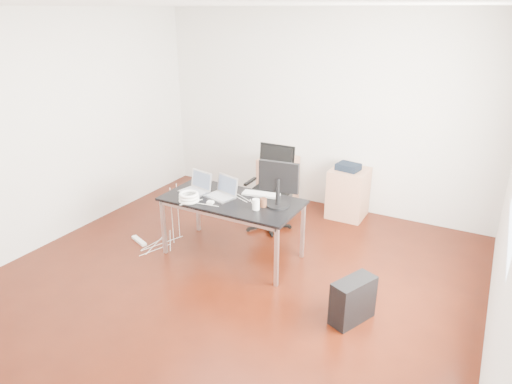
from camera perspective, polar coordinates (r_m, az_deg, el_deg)
The scene contains 18 objects.
room_shell at distance 4.48m, azimuth -2.93°, elevation 4.18°, with size 5.00×5.00×5.00m.
desk at distance 5.28m, azimuth -3.01°, elevation -1.43°, with size 1.60×0.80×0.73m.
office_chair at distance 6.07m, azimuth 1.91°, elevation 1.05°, with size 0.49×0.51×1.08m.
filing_cabinet_left at distance 6.94m, azimuth 2.77°, elevation 1.50°, with size 0.50×0.50×0.70m, color #B37759.
filing_cabinet_right at distance 6.57m, azimuth 11.45°, elevation -0.13°, with size 0.50×0.50×0.70m, color #B37759.
pc_tower at distance 4.50m, azimuth 12.01°, elevation -13.11°, with size 0.20×0.45×0.44m, color black.
wastebasket at distance 6.68m, azimuth 3.54°, elevation -1.28°, with size 0.24×0.24×0.28m, color black.
power_strip at distance 6.04m, azimuth -14.41°, elevation -5.92°, with size 0.30×0.06×0.04m, color white.
laptop_left at distance 5.50m, azimuth -7.42°, elevation 0.62°, with size 0.38×0.32×0.23m.
laptop_right at distance 5.32m, azimuth -4.22°, elevation 0.00°, with size 0.39×0.33×0.23m.
monitor at distance 4.99m, azimuth 2.85°, elevation 1.31°, with size 0.45×0.26×0.51m.
keyboard at distance 5.36m, azimuth 0.64°, elevation -0.28°, with size 0.44×0.14×0.02m, color white.
cup_white at distance 4.96m, azimuth -0.01°, elevation -1.55°, with size 0.08×0.08×0.12m, color white.
cup_brown at distance 5.04m, azimuth 0.92°, elevation -1.32°, with size 0.08×0.08×0.10m, color #4F2B1B.
cable_coil at distance 5.22m, azimuth -8.38°, elevation -0.65°, with size 0.24×0.24×0.11m.
power_adapter at distance 5.15m, azimuth -5.73°, elevation -1.31°, with size 0.07×0.07×0.03m, color white.
speaker at distance 6.77m, azimuth 3.66°, elevation 4.89°, with size 0.09×0.08×0.18m, color #9E9E9E.
navy_garment at distance 6.41m, azimuth 11.46°, elevation 3.10°, with size 0.30×0.24×0.09m, color black.
Camera 1 is at (2.27, -3.64, 2.77)m, focal length 32.00 mm.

